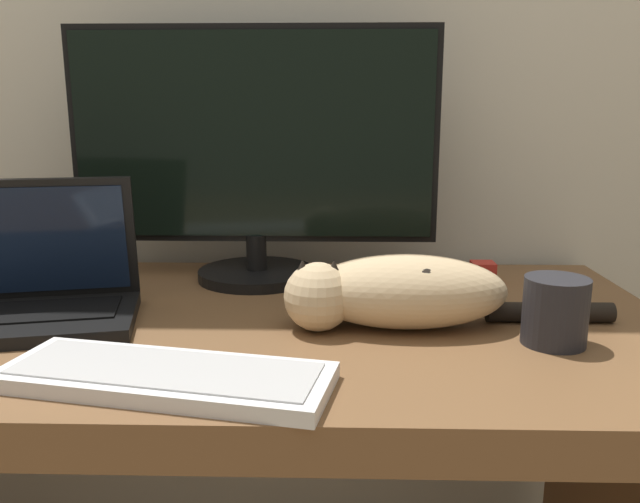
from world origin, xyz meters
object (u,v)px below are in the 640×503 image
Objects in this scene: coffee_mug at (555,311)px; monitor at (254,154)px; cat at (397,291)px; laptop at (37,294)px; external_keyboard at (166,376)px.

monitor is at bearing 143.42° from coffee_mug.
cat is 0.23m from coffee_mug.
cat is at bearing 162.97° from coffee_mug.
monitor reaches higher than laptop.
cat is at bearing -48.25° from monitor.
laptop is (-0.31, -0.27, -0.20)m from monitor.
monitor is 7.21× the size of coffee_mug.
cat is (0.30, 0.22, 0.05)m from external_keyboard.
laptop is 3.47× the size of coffee_mug.
external_keyboard is (-0.05, -0.50, -0.24)m from monitor.
laptop is 0.79m from coffee_mug.
external_keyboard is at bearing -163.55° from coffee_mug.
cat is (0.25, -0.28, -0.19)m from monitor.
monitor is 0.62m from coffee_mug.
laptop reaches higher than cat.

